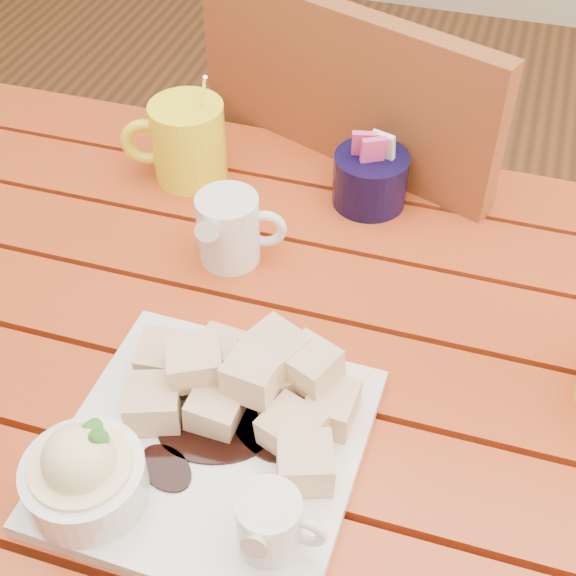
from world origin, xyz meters
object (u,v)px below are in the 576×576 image
(table, at_px, (291,412))
(chair_far, at_px, (375,229))
(coffee_mug_left, at_px, (186,141))
(dessert_plate, at_px, (194,439))

(table, distance_m, chair_far, 0.49)
(coffee_mug_left, xyz_separation_m, chair_far, (0.22, 0.22, -0.27))
(coffee_mug_left, height_order, chair_far, chair_far)
(coffee_mug_left, bearing_deg, chair_far, 27.21)
(dessert_plate, bearing_deg, table, 74.15)
(chair_far, bearing_deg, table, 111.29)
(table, height_order, chair_far, chair_far)
(dessert_plate, xyz_separation_m, coffee_mug_left, (-0.18, 0.41, 0.02))
(table, bearing_deg, dessert_plate, -105.85)
(table, xyz_separation_m, dessert_plate, (-0.04, -0.16, 0.14))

